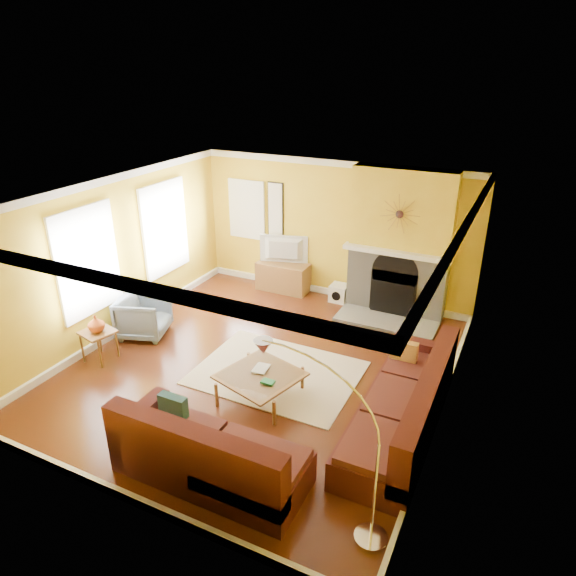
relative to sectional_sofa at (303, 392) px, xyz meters
The scene contains 27 objects.
floor 1.52m from the sectional_sofa, 141.09° to the left, with size 5.50×6.00×0.02m, color #602B14.
ceiling 2.68m from the sectional_sofa, 141.09° to the left, with size 5.50×6.00×0.02m, color white.
wall_back 4.18m from the sectional_sofa, 106.04° to the left, with size 5.50×0.02×2.70m, color gold.
wall_front 2.55m from the sectional_sofa, 118.22° to the right, with size 5.50×0.02×2.70m, color gold.
wall_left 4.09m from the sectional_sofa, 166.83° to the left, with size 0.02×6.00×2.70m, color gold.
wall_right 2.07m from the sectional_sofa, 29.12° to the left, with size 0.02×6.00×2.70m, color gold.
baseboard 1.50m from the sectional_sofa, 141.09° to the left, with size 5.50×6.00×0.12m, color white, non-canonical shape.
crown_molding 2.63m from the sectional_sofa, 141.09° to the left, with size 5.50×6.00×0.12m, color white, non-canonical shape.
window_left_near 4.56m from the sectional_sofa, 150.13° to the left, with size 0.06×1.22×1.72m, color white.
window_left_far 4.00m from the sectional_sofa, behind, with size 0.06×1.22×1.72m, color white.
window_back 5.03m from the sectional_sofa, 128.03° to the left, with size 0.82×0.06×1.22m, color white.
wall_art 4.69m from the sectional_sofa, 121.49° to the left, with size 0.34×0.04×1.14m, color white.
fireplace 3.82m from the sectional_sofa, 86.56° to the left, with size 1.80×0.40×2.70m, color gray, non-canonical shape.
mantel 3.57m from the sectional_sofa, 86.32° to the left, with size 1.92×0.22×0.08m, color white.
hearth 3.20m from the sectional_sofa, 85.96° to the left, with size 1.80×0.70×0.06m, color gray.
sunburst 3.80m from the sectional_sofa, 86.33° to the left, with size 0.70×0.04×0.70m, color olive, non-canonical shape.
rug 1.26m from the sectional_sofa, 133.79° to the left, with size 2.40×1.80×0.02m, color beige.
sectional_sofa is the anchor object (origin of this frame).
coffee_table 0.81m from the sectional_sofa, 164.45° to the left, with size 0.98×0.98×0.39m, color white, non-canonical shape.
media_console 4.23m from the sectional_sofa, 119.82° to the left, with size 1.06×0.48×0.58m, color olive.
tv 4.25m from the sectional_sofa, 119.82° to the left, with size 0.98×0.13×0.57m, color black.
subwoofer 3.79m from the sectional_sofa, 103.41° to the left, with size 0.34×0.34×0.34m, color white.
armchair 3.54m from the sectional_sofa, 164.73° to the left, with size 0.77×0.79×0.72m, color slate.
side_table 3.51m from the sectional_sofa, behind, with size 0.46×0.46×0.50m, color olive, non-canonical shape.
vase 3.51m from the sectional_sofa, behind, with size 0.26×0.26×0.27m, color #D8591E.
book 0.94m from the sectional_sofa, 161.08° to the left, with size 0.20×0.27×0.03m, color white.
arc_lamp 1.71m from the sectional_sofa, 59.04° to the right, with size 1.27×0.36×1.98m, color silver, non-canonical shape.
Camera 1 is at (3.35, -5.93, 4.37)m, focal length 32.00 mm.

